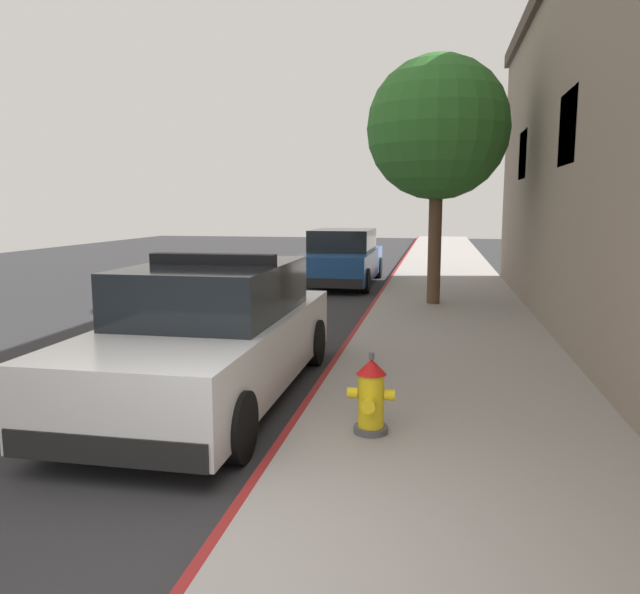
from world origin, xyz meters
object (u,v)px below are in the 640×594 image
police_cruiser (213,335)px  parked_car_silver_ahead (343,258)px  fire_hydrant (371,396)px  street_tree (438,129)px

police_cruiser → parked_car_silver_ahead: bearing=90.7°
police_cruiser → fire_hydrant: 2.32m
parked_car_silver_ahead → fire_hydrant: 12.05m
parked_car_silver_ahead → fire_hydrant: parked_car_silver_ahead is taller
fire_hydrant → parked_car_silver_ahead: bearing=100.1°
parked_car_silver_ahead → fire_hydrant: (2.11, -11.86, -0.25)m
fire_hydrant → street_tree: (0.49, 7.90, 3.32)m
police_cruiser → street_tree: size_ratio=0.94×
police_cruiser → parked_car_silver_ahead: size_ratio=1.00×
police_cruiser → street_tree: bearing=69.8°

